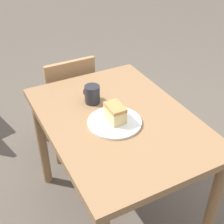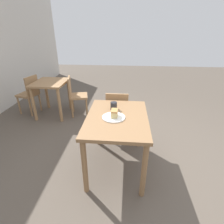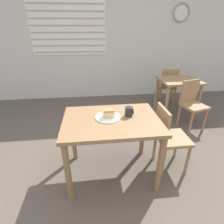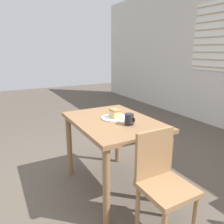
% 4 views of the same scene
% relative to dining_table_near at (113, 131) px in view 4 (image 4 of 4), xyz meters
% --- Properties ---
extents(ground_plane, '(14.00, 14.00, 0.00)m').
position_rel_dining_table_near_xyz_m(ground_plane, '(0.05, -0.34, -0.64)').
color(ground_plane, brown).
extents(dining_table_near, '(1.02, 0.74, 0.75)m').
position_rel_dining_table_near_xyz_m(dining_table_near, '(0.00, 0.00, 0.00)').
color(dining_table_near, olive).
rests_on(dining_table_near, ground_plane).
extents(chair_near_window, '(0.36, 0.36, 0.83)m').
position_rel_dining_table_near_xyz_m(chair_near_window, '(0.69, 0.04, -0.18)').
color(chair_near_window, '#9E754C').
rests_on(chair_near_window, ground_plane).
extents(plate, '(0.28, 0.28, 0.01)m').
position_rel_dining_table_near_xyz_m(plate, '(-0.03, 0.04, 0.12)').
color(plate, white).
rests_on(plate, dining_table_near).
extents(cake_slice, '(0.12, 0.08, 0.09)m').
position_rel_dining_table_near_xyz_m(cake_slice, '(-0.02, 0.03, 0.17)').
color(cake_slice, '#E0C67F').
rests_on(cake_slice, plate).
extents(coffee_mug, '(0.09, 0.08, 0.10)m').
position_rel_dining_table_near_xyz_m(coffee_mug, '(0.20, 0.06, 0.17)').
color(coffee_mug, '#232328').
rests_on(coffee_mug, dining_table_near).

